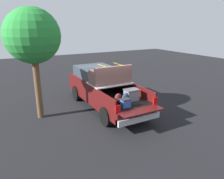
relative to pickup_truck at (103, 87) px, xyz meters
The scene contains 3 objects.
ground_plane 1.02m from the pickup_truck, behind, with size 40.00×40.00×0.00m, color black.
pickup_truck is the anchor object (origin of this frame).
tree_background 4.01m from the pickup_truck, 89.39° to the left, with size 2.25×2.25×4.67m.
Camera 1 is at (-8.78, 4.52, 3.97)m, focal length 33.91 mm.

